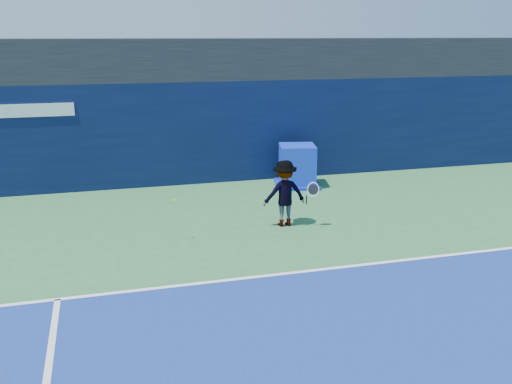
% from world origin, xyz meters
% --- Properties ---
extents(ground, '(80.00, 80.00, 0.00)m').
position_xyz_m(ground, '(0.00, 0.00, 0.00)').
color(ground, '#306C3B').
rests_on(ground, ground).
extents(baseline, '(24.00, 0.10, 0.01)m').
position_xyz_m(baseline, '(0.00, 3.00, 0.01)').
color(baseline, white).
rests_on(baseline, ground).
extents(stadium_band, '(36.00, 3.00, 1.20)m').
position_xyz_m(stadium_band, '(0.00, 11.50, 3.60)').
color(stadium_band, black).
rests_on(stadium_band, back_wall_assembly).
extents(back_wall_assembly, '(36.00, 1.03, 3.00)m').
position_xyz_m(back_wall_assembly, '(-0.00, 10.50, 1.50)').
color(back_wall_assembly, '#091335').
rests_on(back_wall_assembly, ground).
extents(equipment_cart, '(1.51, 1.51, 1.21)m').
position_xyz_m(equipment_cart, '(1.39, 9.05, 0.55)').
color(equipment_cart, '#0E2BC4').
rests_on(equipment_cart, ground).
extents(tennis_player, '(1.24, 0.68, 1.55)m').
position_xyz_m(tennis_player, '(-0.10, 5.70, 0.77)').
color(tennis_player, silver).
rests_on(tennis_player, ground).
extents(tennis_ball, '(0.06, 0.06, 0.06)m').
position_xyz_m(tennis_ball, '(-2.69, 5.31, 0.91)').
color(tennis_ball, '#B2DA18').
rests_on(tennis_ball, ground).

